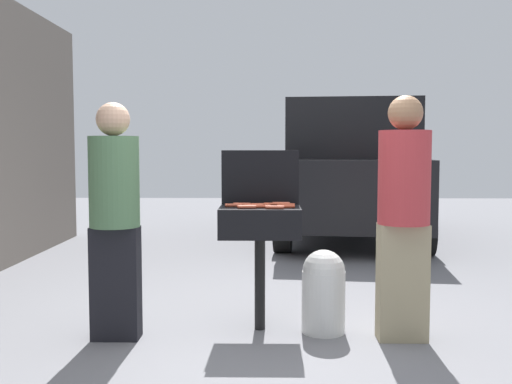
# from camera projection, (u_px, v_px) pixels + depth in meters

# --- Properties ---
(ground_plane) EXTENTS (24.00, 24.00, 0.00)m
(ground_plane) POSITION_uv_depth(u_px,v_px,m) (261.00, 342.00, 4.20)
(ground_plane) COLOR slate
(bbq_grill) EXTENTS (0.60, 0.44, 0.93)m
(bbq_grill) POSITION_uv_depth(u_px,v_px,m) (260.00, 226.00, 4.44)
(bbq_grill) COLOR black
(bbq_grill) RESTS_ON ground
(grill_lid_open) EXTENTS (0.60, 0.05, 0.42)m
(grill_lid_open) POSITION_uv_depth(u_px,v_px,m) (260.00, 177.00, 4.64)
(grill_lid_open) COLOR black
(grill_lid_open) RESTS_ON bbq_grill
(hot_dog_0) EXTENTS (0.13, 0.03, 0.03)m
(hot_dog_0) POSITION_uv_depth(u_px,v_px,m) (273.00, 204.00, 4.50)
(hot_dog_0) COLOR #AD4228
(hot_dog_0) RESTS_ON bbq_grill
(hot_dog_1) EXTENTS (0.13, 0.04, 0.03)m
(hot_dog_1) POSITION_uv_depth(u_px,v_px,m) (262.00, 206.00, 4.34)
(hot_dog_1) COLOR #AD4228
(hot_dog_1) RESTS_ON bbq_grill
(hot_dog_2) EXTENTS (0.13, 0.03, 0.03)m
(hot_dog_2) POSITION_uv_depth(u_px,v_px,m) (234.00, 205.00, 4.42)
(hot_dog_2) COLOR #B74C33
(hot_dog_2) RESTS_ON bbq_grill
(hot_dog_3) EXTENTS (0.13, 0.03, 0.03)m
(hot_dog_3) POSITION_uv_depth(u_px,v_px,m) (260.00, 205.00, 4.46)
(hot_dog_3) COLOR #AD4228
(hot_dog_3) RESTS_ON bbq_grill
(hot_dog_4) EXTENTS (0.13, 0.03, 0.03)m
(hot_dog_4) POSITION_uv_depth(u_px,v_px,m) (246.00, 207.00, 4.32)
(hot_dog_4) COLOR #B74C33
(hot_dog_4) RESTS_ON bbq_grill
(hot_dog_5) EXTENTS (0.13, 0.04, 0.03)m
(hot_dog_5) POSITION_uv_depth(u_px,v_px,m) (286.00, 205.00, 4.44)
(hot_dog_5) COLOR #AD4228
(hot_dog_5) RESTS_ON bbq_grill
(hot_dog_6) EXTENTS (0.13, 0.04, 0.03)m
(hot_dog_6) POSITION_uv_depth(u_px,v_px,m) (286.00, 207.00, 4.33)
(hot_dog_6) COLOR #AD4228
(hot_dog_6) RESTS_ON bbq_grill
(hot_dog_7) EXTENTS (0.13, 0.04, 0.03)m
(hot_dog_7) POSITION_uv_depth(u_px,v_px,m) (252.00, 206.00, 4.37)
(hot_dog_7) COLOR #B74C33
(hot_dog_7) RESTS_ON bbq_grill
(hot_dog_8) EXTENTS (0.13, 0.04, 0.03)m
(hot_dog_8) POSITION_uv_depth(u_px,v_px,m) (242.00, 204.00, 4.49)
(hot_dog_8) COLOR #B74C33
(hot_dog_8) RESTS_ON bbq_grill
(hot_dog_9) EXTENTS (0.13, 0.03, 0.03)m
(hot_dog_9) POSITION_uv_depth(u_px,v_px,m) (254.00, 206.00, 4.40)
(hot_dog_9) COLOR #B74C33
(hot_dog_9) RESTS_ON bbq_grill
(hot_dog_10) EXTENTS (0.13, 0.03, 0.03)m
(hot_dog_10) POSITION_uv_depth(u_px,v_px,m) (247.00, 207.00, 4.30)
(hot_dog_10) COLOR #B74C33
(hot_dog_10) RESTS_ON bbq_grill
(hot_dog_11) EXTENTS (0.13, 0.04, 0.03)m
(hot_dog_11) POSITION_uv_depth(u_px,v_px,m) (281.00, 204.00, 4.56)
(hot_dog_11) COLOR #C6593D
(hot_dog_11) RESTS_ON bbq_grill
(hot_dog_12) EXTENTS (0.13, 0.03, 0.03)m
(hot_dog_12) POSITION_uv_depth(u_px,v_px,m) (275.00, 207.00, 4.27)
(hot_dog_12) COLOR #B74C33
(hot_dog_12) RESTS_ON bbq_grill
(propane_tank) EXTENTS (0.32, 0.32, 0.62)m
(propane_tank) POSITION_uv_depth(u_px,v_px,m) (324.00, 290.00, 4.40)
(propane_tank) COLOR silver
(propane_tank) RESTS_ON ground
(person_left) EXTENTS (0.35, 0.35, 1.68)m
(person_left) POSITION_uv_depth(u_px,v_px,m) (115.00, 212.00, 4.21)
(person_left) COLOR black
(person_left) RESTS_ON ground
(person_right) EXTENTS (0.36, 0.36, 1.73)m
(person_right) POSITION_uv_depth(u_px,v_px,m) (404.00, 209.00, 4.19)
(person_right) COLOR gray
(person_right) RESTS_ON ground
(parked_minivan) EXTENTS (2.42, 4.58, 2.02)m
(parked_minivan) POSITION_uv_depth(u_px,v_px,m) (350.00, 170.00, 9.08)
(parked_minivan) COLOR black
(parked_minivan) RESTS_ON ground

